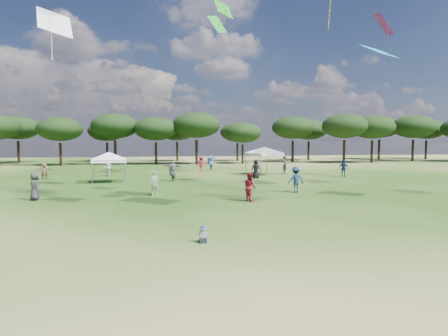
# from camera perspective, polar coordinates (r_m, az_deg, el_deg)

# --- Properties ---
(ground) EXTENTS (140.00, 140.00, 0.00)m
(ground) POSITION_cam_1_polar(r_m,az_deg,el_deg) (11.00, 1.27, -14.54)
(ground) COLOR #2C4E17
(ground) RESTS_ON ground
(tree_line) EXTENTS (108.78, 17.63, 7.77)m
(tree_line) POSITION_cam_1_polar(r_m,az_deg,el_deg) (57.83, -5.39, 6.15)
(tree_line) COLOR black
(tree_line) RESTS_ON ground
(tent_left) EXTENTS (5.52, 5.52, 2.85)m
(tent_left) POSITION_cam_1_polar(r_m,az_deg,el_deg) (32.47, -17.17, 2.13)
(tent_left) COLOR gray
(tent_left) RESTS_ON ground
(tent_right) EXTENTS (5.42, 5.42, 3.13)m
(tent_right) POSITION_cam_1_polar(r_m,az_deg,el_deg) (38.27, 6.16, 3.02)
(tent_right) COLOR gray
(tent_right) RESTS_ON ground
(toddler) EXTENTS (0.39, 0.44, 0.58)m
(toddler) POSITION_cam_1_polar(r_m,az_deg,el_deg) (13.18, -3.20, -10.18)
(toddler) COLOR black
(toddler) RESTS_ON ground
(festival_crowd) EXTENTS (28.85, 24.30, 1.90)m
(festival_crowd) POSITION_cam_1_polar(r_m,az_deg,el_deg) (34.46, -4.34, -0.16)
(festival_crowd) COLOR #2B4C81
(festival_crowd) RESTS_ON ground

